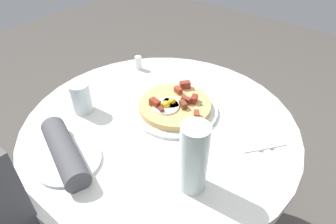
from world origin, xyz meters
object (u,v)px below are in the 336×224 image
at_px(dining_table, 161,157).
at_px(breakfast_pizza, 175,105).
at_px(bread_plate, 68,161).
at_px(fork, 247,130).
at_px(pizza_plate, 176,110).
at_px(water_bottle, 194,158).
at_px(salt_shaker, 138,63).
at_px(knife, 258,129).
at_px(water_glass, 81,98).

relative_size(dining_table, breakfast_pizza, 3.66).
xyz_separation_m(bread_plate, fork, (-0.34, -0.44, 0.00)).
bearing_deg(pizza_plate, fork, -166.34).
distance_m(breakfast_pizza, bread_plate, 0.39).
relative_size(bread_plate, fork, 1.04).
height_order(pizza_plate, bread_plate, pizza_plate).
bearing_deg(pizza_plate, water_bottle, 135.31).
distance_m(pizza_plate, salt_shaker, 0.33).
height_order(bread_plate, salt_shaker, salt_shaker).
bearing_deg(dining_table, knife, -148.17).
distance_m(dining_table, water_glass, 0.36).
xyz_separation_m(breakfast_pizza, knife, (-0.27, -0.09, -0.02)).
height_order(breakfast_pizza, fork, breakfast_pizza).
relative_size(pizza_plate, knife, 1.66).
distance_m(dining_table, fork, 0.33).
bearing_deg(salt_shaker, water_bottle, 145.99).
bearing_deg(water_bottle, breakfast_pizza, -44.49).
xyz_separation_m(dining_table, water_bottle, (-0.23, 0.14, 0.27)).
height_order(pizza_plate, breakfast_pizza, breakfast_pizza).
distance_m(breakfast_pizza, fork, 0.25).
bearing_deg(bread_plate, water_glass, -48.53).
bearing_deg(fork, dining_table, -113.27).
relative_size(breakfast_pizza, water_bottle, 1.21).
xyz_separation_m(water_glass, water_bottle, (-0.48, 0.03, 0.05)).
bearing_deg(breakfast_pizza, water_glass, 37.76).
bearing_deg(pizza_plate, breakfast_pizza, 46.48).
bearing_deg(bread_plate, knife, -127.78).
bearing_deg(water_glass, breakfast_pizza, -142.24).
bearing_deg(salt_shaker, knife, 175.43).
bearing_deg(pizza_plate, dining_table, 86.92).
bearing_deg(fork, salt_shaker, -150.25).
bearing_deg(knife, water_glass, -113.80).
bearing_deg(salt_shaker, water_glass, 98.22).
height_order(pizza_plate, water_glass, water_glass).
height_order(dining_table, water_bottle, water_bottle).
xyz_separation_m(dining_table, salt_shaker, (0.30, -0.21, 0.20)).
distance_m(bread_plate, knife, 0.59).
distance_m(breakfast_pizza, salt_shaker, 0.33).
height_order(knife, water_bottle, water_bottle).
xyz_separation_m(pizza_plate, salt_shaker, (0.30, -0.13, 0.02)).
bearing_deg(dining_table, breakfast_pizza, -92.56).
distance_m(bread_plate, fork, 0.55).
distance_m(dining_table, bread_plate, 0.36).
xyz_separation_m(dining_table, pizza_plate, (-0.00, -0.08, 0.17)).
distance_m(dining_table, water_bottle, 0.38).
xyz_separation_m(bread_plate, knife, (-0.36, -0.47, 0.00)).
distance_m(breakfast_pizza, water_glass, 0.32).
distance_m(breakfast_pizza, knife, 0.28).
height_order(bread_plate, fork, bread_plate).
height_order(knife, water_glass, water_glass).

